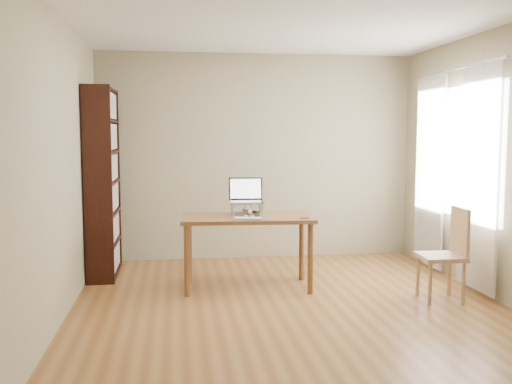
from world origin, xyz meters
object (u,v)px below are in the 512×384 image
bookshelf (103,183)px  desk (247,226)px  keyboard (248,218)px  cat (245,209)px  laptop (246,196)px  chair (448,251)px

bookshelf → desk: 1.76m
keyboard → cat: (0.01, 0.33, 0.05)m
keyboard → cat: 0.33m
desk → laptop: laptop is taller
bookshelf → laptop: bookshelf is taller
desk → keyboard: bearing=-92.2°
laptop → chair: bearing=-21.4°
laptop → cat: laptop is taller
bookshelf → chair: bookshelf is taller
keyboard → chair: size_ratio=0.33×
keyboard → bookshelf: bearing=159.9°
laptop → keyboard: bearing=-89.9°
desk → chair: 1.97m
desk → cat: cat is taller
laptop → bookshelf: bearing=161.1°
desk → chair: chair is taller
bookshelf → keyboard: (1.50, -0.99, -0.29)m
bookshelf → cat: size_ratio=4.47×
bookshelf → keyboard: size_ratio=7.03×
bookshelf → keyboard: bookshelf is taller
cat → chair: (1.85, -0.82, -0.33)m
desk → cat: (-0.01, 0.11, 0.16)m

